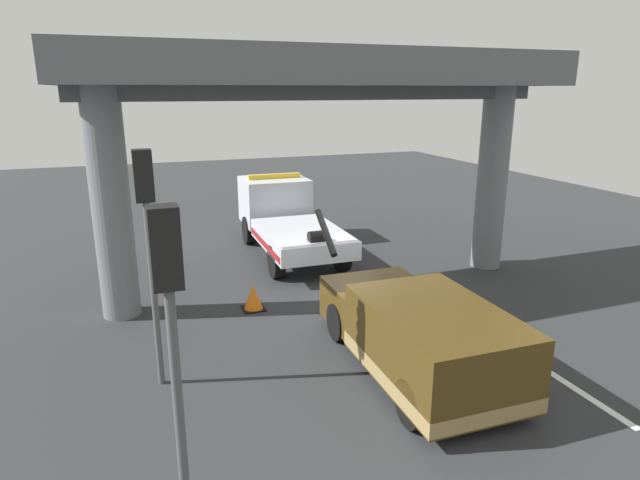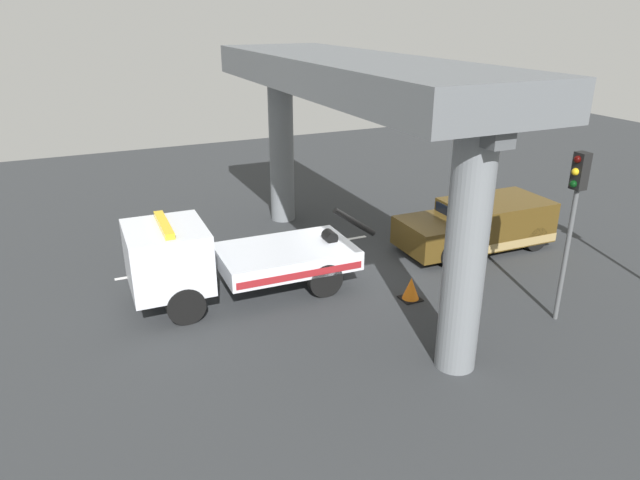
{
  "view_description": "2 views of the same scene",
  "coord_description": "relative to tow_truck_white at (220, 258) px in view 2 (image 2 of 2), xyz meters",
  "views": [
    {
      "loc": [
        -12.61,
        5.17,
        5.42
      ],
      "look_at": [
        1.14,
        0.01,
        1.28
      ],
      "focal_mm": 30.11,
      "sensor_mm": 36.0,
      "label": 1
    },
    {
      "loc": [
        8.15,
        14.34,
        7.56
      ],
      "look_at": [
        1.43,
        -0.41,
        1.06
      ],
      "focal_mm": 32.34,
      "sensor_mm": 36.0,
      "label": 2
    }
  ],
  "objects": [
    {
      "name": "lane_stripe_mid",
      "position": [
        -4.64,
        -2.44,
        -1.2
      ],
      "size": [
        2.6,
        0.16,
        0.01
      ],
      "primitive_type": "cube",
      "color": "silver",
      "rests_on": "ground"
    },
    {
      "name": "traffic_cone_orange",
      "position": [
        -4.76,
        2.32,
        -0.89
      ],
      "size": [
        0.55,
        0.55,
        0.66
      ],
      "color": "orange",
      "rests_on": "ground"
    },
    {
      "name": "overpass_structure",
      "position": [
        -3.92,
        0.02,
        4.17
      ],
      "size": [
        3.6,
        12.88,
        6.39
      ],
      "color": "slate",
      "rests_on": "ground"
    },
    {
      "name": "tow_truck_white",
      "position": [
        0.0,
        0.0,
        0.0
      ],
      "size": [
        7.28,
        2.54,
        2.46
      ],
      "color": "silver",
      "rests_on": "ground"
    },
    {
      "name": "lane_stripe_west",
      "position": [
        -10.64,
        -2.44,
        -1.2
      ],
      "size": [
        2.6,
        0.16,
        0.01
      ],
      "primitive_type": "cube",
      "color": "silver",
      "rests_on": "ground"
    },
    {
      "name": "ground_plane",
      "position": [
        -4.64,
        0.02,
        -1.25
      ],
      "size": [
        60.0,
        40.0,
        0.1
      ],
      "primitive_type": "cube",
      "color": "#2D3033"
    },
    {
      "name": "traffic_light_far",
      "position": [
        -7.62,
        4.82,
        2.03
      ],
      "size": [
        0.39,
        0.32,
        4.44
      ],
      "color": "#515456",
      "rests_on": "ground"
    },
    {
      "name": "lane_stripe_east",
      "position": [
        1.36,
        -2.44,
        -1.2
      ],
      "size": [
        2.6,
        0.16,
        0.01
      ],
      "primitive_type": "cube",
      "color": "silver",
      "rests_on": "ground"
    },
    {
      "name": "towed_van_green",
      "position": [
        -8.99,
        0.02,
        -0.42
      ],
      "size": [
        5.24,
        2.31,
        1.58
      ],
      "color": "#4C3814",
      "rests_on": "ground"
    }
  ]
}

